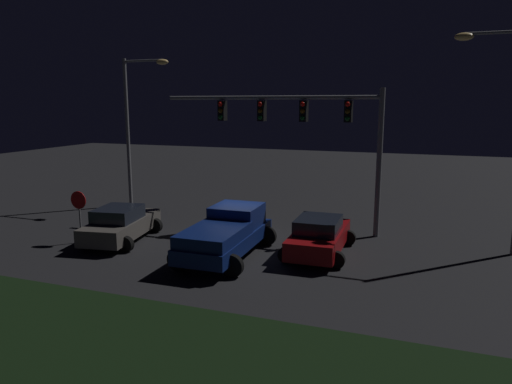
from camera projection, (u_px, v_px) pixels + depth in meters
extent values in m
plane|color=black|center=(241.00, 243.00, 20.26)|extent=(80.00, 80.00, 0.00)
cube|color=black|center=(87.00, 352.00, 11.25)|extent=(21.43, 6.11, 0.10)
cube|color=navy|center=(226.00, 240.00, 18.26)|extent=(2.11, 5.44, 0.55)
cube|color=navy|center=(237.00, 215.00, 19.23)|extent=(1.88, 1.94, 0.85)
cube|color=black|center=(237.00, 212.00, 19.21)|extent=(1.79, 1.56, 0.51)
cube|color=navy|center=(214.00, 235.00, 17.16)|extent=(1.98, 3.06, 0.45)
cylinder|color=black|center=(221.00, 232.00, 20.45)|extent=(0.80, 0.22, 0.80)
cylinder|color=black|center=(267.00, 236.00, 19.79)|extent=(0.80, 0.22, 0.80)
cylinder|color=black|center=(178.00, 259.00, 16.83)|extent=(0.80, 0.22, 0.80)
cylinder|color=black|center=(232.00, 266.00, 16.17)|extent=(0.80, 0.22, 0.80)
cube|color=#514C47|center=(121.00, 227.00, 20.48)|extent=(2.49, 4.63, 0.70)
cube|color=black|center=(118.00, 214.00, 20.13)|extent=(1.90, 2.23, 0.55)
cylinder|color=black|center=(118.00, 224.00, 22.15)|extent=(0.64, 0.22, 0.64)
cylinder|color=black|center=(155.00, 226.00, 21.81)|extent=(0.64, 0.22, 0.64)
cylinder|color=black|center=(84.00, 242.00, 19.27)|extent=(0.64, 0.22, 0.64)
cylinder|color=black|center=(126.00, 244.00, 18.92)|extent=(0.64, 0.22, 0.64)
cube|color=maroon|center=(319.00, 239.00, 18.65)|extent=(1.91, 4.44, 0.70)
cube|color=black|center=(318.00, 225.00, 18.30)|extent=(1.65, 2.04, 0.55)
cylinder|color=black|center=(305.00, 234.00, 20.39)|extent=(0.64, 0.22, 0.64)
cylinder|color=black|center=(348.00, 238.00, 19.80)|extent=(0.64, 0.22, 0.64)
cylinder|color=black|center=(287.00, 255.00, 17.60)|extent=(0.64, 0.22, 0.64)
cylinder|color=black|center=(336.00, 260.00, 17.02)|extent=(0.64, 0.22, 0.64)
cylinder|color=slate|center=(379.00, 164.00, 20.59)|extent=(0.24, 0.24, 6.50)
cylinder|color=slate|center=(268.00, 98.00, 21.80)|extent=(10.20, 0.18, 0.18)
cube|color=black|center=(348.00, 111.00, 20.65)|extent=(0.32, 0.44, 0.95)
sphere|color=red|center=(348.00, 104.00, 20.39)|extent=(0.22, 0.22, 0.22)
sphere|color=#59380A|center=(348.00, 111.00, 20.44)|extent=(0.22, 0.22, 0.22)
sphere|color=#0C4719|center=(347.00, 118.00, 20.50)|extent=(0.22, 0.22, 0.22)
cube|color=black|center=(304.00, 111.00, 21.33)|extent=(0.32, 0.44, 0.95)
sphere|color=red|center=(303.00, 104.00, 21.06)|extent=(0.22, 0.22, 0.22)
sphere|color=#59380A|center=(303.00, 111.00, 21.12)|extent=(0.22, 0.22, 0.22)
sphere|color=#0C4719|center=(302.00, 118.00, 21.18)|extent=(0.22, 0.22, 0.22)
cube|color=black|center=(262.00, 111.00, 22.01)|extent=(0.32, 0.44, 0.95)
sphere|color=red|center=(260.00, 104.00, 21.74)|extent=(0.22, 0.22, 0.22)
sphere|color=#59380A|center=(260.00, 111.00, 21.80)|extent=(0.22, 0.22, 0.22)
sphere|color=#0C4719|center=(260.00, 117.00, 21.85)|extent=(0.22, 0.22, 0.22)
cube|color=black|center=(222.00, 111.00, 22.69)|extent=(0.32, 0.44, 0.95)
sphere|color=red|center=(220.00, 104.00, 22.42)|extent=(0.22, 0.22, 0.22)
sphere|color=#59380A|center=(220.00, 111.00, 22.48)|extent=(0.22, 0.22, 0.22)
sphere|color=#0C4719|center=(221.00, 117.00, 22.53)|extent=(0.22, 0.22, 0.22)
cylinder|color=slate|center=(128.00, 134.00, 26.88)|extent=(0.20, 0.20, 8.26)
cylinder|color=slate|center=(143.00, 61.00, 25.74)|extent=(2.41, 0.12, 0.12)
ellipsoid|color=#F9CC72|center=(162.00, 62.00, 25.35)|extent=(0.70, 0.44, 0.30)
cylinder|color=slate|center=(499.00, 32.00, 17.52)|extent=(2.37, 0.12, 0.12)
ellipsoid|color=#F9CC72|center=(464.00, 37.00, 17.94)|extent=(0.70, 0.44, 0.30)
cylinder|color=slate|center=(80.00, 217.00, 20.07)|extent=(0.07, 0.07, 2.20)
cylinder|color=#B20C0F|center=(78.00, 200.00, 19.91)|extent=(0.76, 0.03, 0.76)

